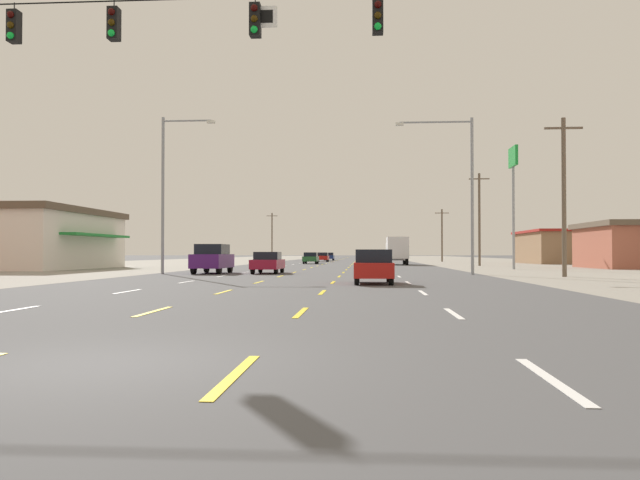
# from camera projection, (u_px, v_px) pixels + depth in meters

# --- Properties ---
(ground_plane) EXTENTS (572.00, 572.00, 0.00)m
(ground_plane) POSITION_uv_depth(u_px,v_px,m) (337.00, 265.00, 73.59)
(ground_plane) COLOR #4C4C4F
(lot_apron_left) EXTENTS (28.00, 440.00, 0.01)m
(lot_apron_left) POSITION_uv_depth(u_px,v_px,m) (130.00, 265.00, 75.32)
(lot_apron_left) COLOR gray
(lot_apron_left) RESTS_ON ground
(lot_apron_right) EXTENTS (28.00, 440.00, 0.01)m
(lot_apron_right) POSITION_uv_depth(u_px,v_px,m) (554.00, 265.00, 71.86)
(lot_apron_right) COLOR gray
(lot_apron_right) RESTS_ON ground
(lane_markings) EXTENTS (10.64, 227.60, 0.01)m
(lane_markings) POSITION_uv_depth(u_px,v_px,m) (346.00, 261.00, 111.99)
(lane_markings) COLOR white
(lane_markings) RESTS_ON ground
(signal_span_wire) EXTENTS (26.31, 0.53, 9.90)m
(signal_span_wire) POSITION_uv_depth(u_px,v_px,m) (235.00, 99.00, 17.68)
(signal_span_wire) COLOR brown
(signal_span_wire) RESTS_ON ground
(hatchback_inner_right_nearest) EXTENTS (1.72, 3.90, 1.54)m
(hatchback_inner_right_nearest) POSITION_uv_depth(u_px,v_px,m) (373.00, 266.00, 28.44)
(hatchback_inner_right_nearest) COLOR red
(hatchback_inner_right_nearest) RESTS_ON ground
(suv_far_left_near) EXTENTS (1.98, 4.90, 1.98)m
(suv_far_left_near) POSITION_uv_depth(u_px,v_px,m) (213.00, 258.00, 42.77)
(suv_far_left_near) COLOR #4C196B
(suv_far_left_near) RESTS_ON ground
(sedan_inner_left_mid) EXTENTS (1.80, 4.50, 1.46)m
(sedan_inner_left_mid) POSITION_uv_depth(u_px,v_px,m) (268.00, 262.00, 42.79)
(sedan_inner_left_mid) COLOR maroon
(sedan_inner_left_mid) RESTS_ON ground
(box_truck_far_right_midfar) EXTENTS (2.40, 7.20, 3.23)m
(box_truck_far_right_midfar) POSITION_uv_depth(u_px,v_px,m) (397.00, 249.00, 74.63)
(box_truck_far_right_midfar) COLOR white
(box_truck_far_right_midfar) RESTS_ON ground
(sedan_inner_left_far) EXTENTS (1.80, 4.50, 1.46)m
(sedan_inner_left_far) POSITION_uv_depth(u_px,v_px,m) (311.00, 258.00, 80.53)
(sedan_inner_left_far) COLOR #235B2D
(sedan_inner_left_far) RESTS_ON ground
(sedan_inner_left_farther) EXTENTS (1.80, 4.50, 1.46)m
(sedan_inner_left_farther) POSITION_uv_depth(u_px,v_px,m) (323.00, 257.00, 99.61)
(sedan_inner_left_farther) COLOR red
(sedan_inner_left_farther) RESTS_ON ground
(sedan_inner_left_farthest) EXTENTS (1.80, 4.50, 1.46)m
(sedan_inner_left_farthest) POSITION_uv_depth(u_px,v_px,m) (329.00, 256.00, 117.38)
(sedan_inner_left_farthest) COLOR navy
(sedan_inner_left_farthest) RESTS_ON ground
(storefront_left_row_1) EXTENTS (13.07, 16.72, 5.27)m
(storefront_left_row_1) POSITION_uv_depth(u_px,v_px,m) (27.00, 238.00, 55.41)
(storefront_left_row_1) COLOR silver
(storefront_left_row_1) RESTS_ON ground
(storefront_right_row_2) EXTENTS (12.43, 14.83, 4.34)m
(storefront_right_row_2) POSITION_uv_depth(u_px,v_px,m) (572.00, 247.00, 83.08)
(storefront_right_row_2) COLOR #8C6B4C
(storefront_right_row_2) RESTS_ON ground
(pole_sign_right_row_1) EXTENTS (0.24, 2.56, 10.45)m
(pole_sign_right_row_1) POSITION_uv_depth(u_px,v_px,m) (513.00, 175.00, 53.86)
(pole_sign_right_row_1) COLOR gray
(pole_sign_right_row_1) RESTS_ON ground
(streetlight_left_row_0) EXTENTS (3.60, 0.26, 10.43)m
(streetlight_left_row_0) POSITION_uv_depth(u_px,v_px,m) (167.00, 185.00, 41.94)
(streetlight_left_row_0) COLOR gray
(streetlight_left_row_0) RESTS_ON ground
(streetlight_right_row_0) EXTENTS (5.00, 0.26, 10.10)m
(streetlight_right_row_0) POSITION_uv_depth(u_px,v_px,m) (464.00, 182.00, 40.58)
(streetlight_right_row_0) COLOR gray
(streetlight_right_row_0) RESTS_ON ground
(utility_pole_right_row_0) EXTENTS (2.20, 0.26, 9.27)m
(utility_pole_right_row_0) POSITION_uv_depth(u_px,v_px,m) (564.00, 194.00, 36.68)
(utility_pole_right_row_0) COLOR brown
(utility_pole_right_row_0) RESTS_ON ground
(utility_pole_right_row_1) EXTENTS (2.20, 0.26, 10.02)m
(utility_pole_right_row_1) POSITION_uv_depth(u_px,v_px,m) (479.00, 218.00, 68.25)
(utility_pole_right_row_1) COLOR brown
(utility_pole_right_row_1) RESTS_ON ground
(utility_pole_right_row_2) EXTENTS (2.20, 0.26, 8.34)m
(utility_pole_right_row_2) POSITION_uv_depth(u_px,v_px,m) (442.00, 234.00, 100.24)
(utility_pole_right_row_2) COLOR brown
(utility_pole_right_row_2) RESTS_ON ground
(utility_pole_left_row_3) EXTENTS (2.20, 0.26, 9.53)m
(utility_pole_left_row_3) POSITION_uv_depth(u_px,v_px,m) (272.00, 235.00, 128.22)
(utility_pole_left_row_3) COLOR brown
(utility_pole_left_row_3) RESTS_ON ground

